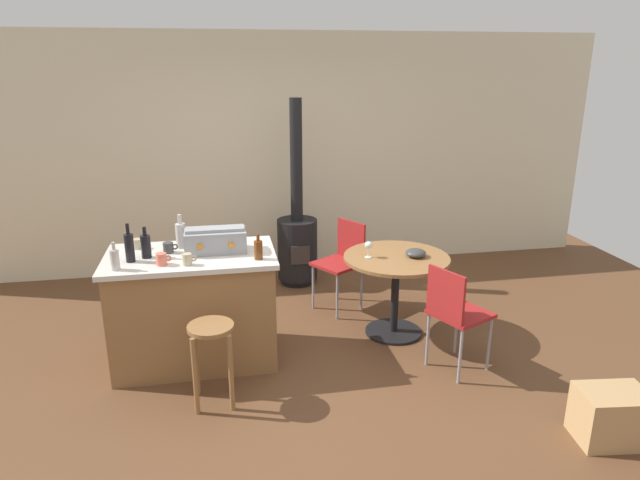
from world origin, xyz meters
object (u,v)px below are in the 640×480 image
(folding_chair_near, at_px, (343,258))
(bottle_1, at_px, (181,235))
(wood_stove, at_px, (297,239))
(bottle_4, at_px, (129,247))
(toolbox, at_px, (216,240))
(wooden_stool, at_px, (212,346))
(serving_bowl, at_px, (416,253))
(cardboard_box, at_px, (611,416))
(cup_3, at_px, (188,259))
(kitchen_island, at_px, (194,308))
(folding_chair_far, at_px, (455,310))
(wine_glass, at_px, (369,246))
(bottle_0, at_px, (146,246))
(dining_table, at_px, (396,275))
(cup_1, at_px, (138,244))
(cup_2, at_px, (169,248))
(cup_0, at_px, (162,259))
(bottle_2, at_px, (258,249))
(bottle_3, at_px, (115,259))

(folding_chair_near, bearing_deg, bottle_1, -157.60)
(wood_stove, xyz_separation_m, bottle_4, (-1.51, -1.64, 0.53))
(toolbox, distance_m, bottle_1, 0.32)
(wooden_stool, relative_size, serving_bowl, 3.42)
(wood_stove, relative_size, cardboard_box, 4.61)
(cup_3, height_order, cardboard_box, cup_3)
(kitchen_island, relative_size, bottle_4, 4.42)
(folding_chair_far, xyz_separation_m, wood_stove, (-0.93, 2.10, -0.02))
(wine_glass, height_order, cardboard_box, wine_glass)
(wooden_stool, distance_m, bottle_0, 0.97)
(dining_table, xyz_separation_m, cup_1, (-2.17, 0.07, 0.40))
(kitchen_island, relative_size, cup_2, 11.31)
(cup_2, bearing_deg, cup_0, -95.97)
(wooden_stool, distance_m, toolbox, 0.90)
(wooden_stool, height_order, dining_table, dining_table)
(dining_table, bearing_deg, bottle_2, -163.55)
(folding_chair_far, xyz_separation_m, cup_0, (-2.20, 0.35, 0.44))
(folding_chair_far, bearing_deg, wooden_stool, -176.91)
(wooden_stool, bearing_deg, bottle_2, 49.42)
(cup_2, bearing_deg, bottle_2, -22.56)
(bottle_0, relative_size, bottle_1, 0.89)
(folding_chair_far, distance_m, toolbox, 1.96)
(kitchen_island, distance_m, cup_3, 0.56)
(wooden_stool, relative_size, wood_stove, 0.30)
(kitchen_island, distance_m, dining_table, 1.76)
(wooden_stool, xyz_separation_m, cup_3, (-0.15, 0.41, 0.52))
(cup_3, bearing_deg, bottle_2, 3.65)
(cup_3, bearing_deg, wooden_stool, -70.51)
(kitchen_island, bearing_deg, bottle_3, -153.66)
(wooden_stool, distance_m, bottle_2, 0.81)
(dining_table, distance_m, bottle_4, 2.25)
(toolbox, distance_m, cardboard_box, 3.06)
(bottle_0, distance_m, cardboard_box, 3.48)
(folding_chair_far, distance_m, cup_2, 2.30)
(folding_chair_near, height_order, wood_stove, wood_stove)
(folding_chair_near, xyz_separation_m, cardboard_box, (1.25, -2.37, -0.34))
(kitchen_island, bearing_deg, bottle_0, -176.56)
(folding_chair_far, relative_size, cup_0, 7.73)
(toolbox, bearing_deg, bottle_4, -169.20)
(bottle_2, height_order, serving_bowl, bottle_2)
(bottle_2, relative_size, cup_0, 1.77)
(folding_chair_far, bearing_deg, bottle_0, 166.95)
(toolbox, relative_size, bottle_4, 1.60)
(cup_3, bearing_deg, bottle_3, -178.88)
(bottle_2, bearing_deg, bottle_0, 167.12)
(cup_0, relative_size, wine_glass, 0.79)
(folding_chair_far, relative_size, serving_bowl, 4.88)
(bottle_4, distance_m, cup_0, 0.28)
(bottle_3, bearing_deg, folding_chair_far, -6.84)
(folding_chair_near, height_order, bottle_4, bottle_4)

